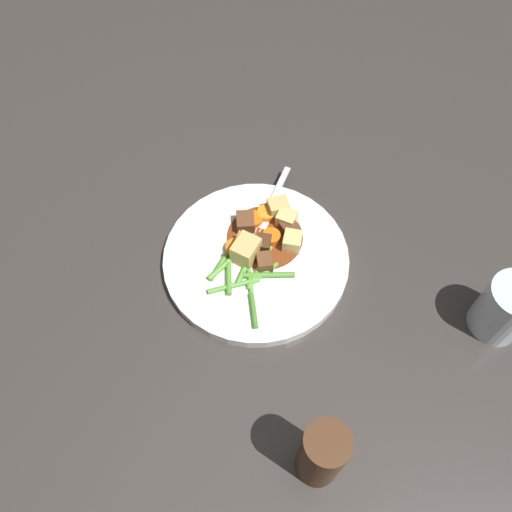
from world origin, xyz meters
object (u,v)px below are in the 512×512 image
at_px(meat_chunk_3, 265,245).
at_px(potato_chunk_1, 247,244).
at_px(meat_chunk_1, 290,230).
at_px(fork, 268,210).
at_px(carrot_slice_2, 253,220).
at_px(potato_chunk_2, 289,221).
at_px(potato_chunk_4, 246,251).
at_px(pepper_mill, 322,454).
at_px(carrot_slice_0, 266,214).
at_px(meat_chunk_0, 265,262).
at_px(meat_chunk_2, 245,222).
at_px(carrot_slice_3, 270,237).
at_px(dinner_plate, 256,259).
at_px(potato_chunk_3, 292,241).
at_px(carrot_slice_1, 236,249).
at_px(potato_chunk_0, 278,207).
at_px(water_glass, 506,309).

bearing_deg(meat_chunk_3, potato_chunk_1, 127.56).
relative_size(meat_chunk_1, fork, 0.17).
height_order(carrot_slice_2, potato_chunk_2, potato_chunk_2).
distance_m(potato_chunk_4, pepper_mill, 0.31).
distance_m(carrot_slice_0, meat_chunk_0, 0.09).
xyz_separation_m(meat_chunk_0, meat_chunk_2, (0.04, 0.07, 0.00)).
xyz_separation_m(carrot_slice_3, potato_chunk_1, (-0.04, 0.02, 0.01)).
height_order(carrot_slice_3, potato_chunk_4, potato_chunk_4).
height_order(potato_chunk_2, pepper_mill, pepper_mill).
distance_m(dinner_plate, potato_chunk_3, 0.06).
height_order(meat_chunk_1, pepper_mill, pepper_mill).
relative_size(carrot_slice_3, fork, 0.16).
bearing_deg(carrot_slice_1, potato_chunk_4, -87.93).
distance_m(dinner_plate, carrot_slice_0, 0.08).
bearing_deg(meat_chunk_3, potato_chunk_0, 21.00).
height_order(carrot_slice_0, meat_chunk_0, meat_chunk_0).
distance_m(dinner_plate, carrot_slice_1, 0.03).
relative_size(potato_chunk_4, meat_chunk_3, 1.52).
bearing_deg(meat_chunk_0, carrot_slice_1, 96.57).
xyz_separation_m(dinner_plate, meat_chunk_2, (0.03, 0.05, 0.02)).
relative_size(meat_chunk_2, pepper_mill, 0.24).
height_order(water_glass, pepper_mill, pepper_mill).
distance_m(carrot_slice_3, water_glass, 0.35).
distance_m(fork, pepper_mill, 0.39).
bearing_deg(pepper_mill, dinner_plate, 52.83).
relative_size(potato_chunk_1, water_glass, 0.32).
xyz_separation_m(potato_chunk_1, meat_chunk_0, (-0.01, -0.04, -0.00)).
height_order(meat_chunk_0, meat_chunk_2, same).
distance_m(potato_chunk_2, water_glass, 0.33).
height_order(potato_chunk_2, water_glass, water_glass).
height_order(meat_chunk_3, pepper_mill, pepper_mill).
bearing_deg(potato_chunk_3, meat_chunk_3, 135.35).
relative_size(carrot_slice_0, fork, 0.17).
bearing_deg(water_glass, meat_chunk_0, 113.98).
height_order(carrot_slice_2, meat_chunk_1, meat_chunk_1).
relative_size(carrot_slice_1, carrot_slice_2, 1.12).
xyz_separation_m(potato_chunk_3, meat_chunk_2, (-0.02, 0.08, -0.00)).
xyz_separation_m(carrot_slice_0, meat_chunk_3, (-0.05, -0.04, 0.00)).
bearing_deg(fork, carrot_slice_0, -156.53).
bearing_deg(potato_chunk_1, potato_chunk_2, -17.61).
bearing_deg(fork, pepper_mill, -133.12).
bearing_deg(meat_chunk_0, water_glass, -66.02).
xyz_separation_m(carrot_slice_2, potato_chunk_2, (0.03, -0.05, 0.01)).
height_order(meat_chunk_2, meat_chunk_3, same).
height_order(carrot_slice_3, potato_chunk_3, potato_chunk_3).
bearing_deg(carrot_slice_0, potato_chunk_2, -78.50).
distance_m(meat_chunk_0, water_glass, 0.34).
height_order(potato_chunk_0, pepper_mill, pepper_mill).
relative_size(dinner_plate, potato_chunk_1, 9.41).
distance_m(carrot_slice_0, potato_chunk_3, 0.07).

